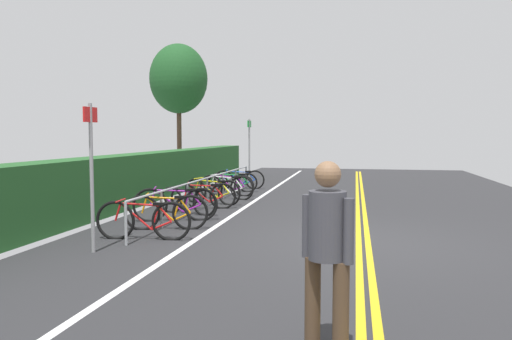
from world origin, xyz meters
TOP-DOWN VIEW (x-y plane):
  - ground_plane at (0.00, 0.00)m, footprint 37.64×10.83m
  - centre_line_yellow_inner at (0.00, -0.08)m, footprint 33.88×0.10m
  - centre_line_yellow_outer at (0.00, 0.08)m, footprint 33.88×0.10m
  - bike_lane_stripe_white at (0.00, 2.96)m, footprint 33.88×0.12m
  - bike_rack at (3.66, 3.98)m, footprint 9.50×0.05m
  - bicycle_0 at (-0.56, 3.89)m, footprint 0.46×1.76m
  - bicycle_1 at (0.41, 3.84)m, footprint 0.55×1.64m
  - bicycle_2 at (1.38, 4.01)m, footprint 0.67×1.78m
  - bicycle_3 at (2.32, 4.07)m, footprint 0.56×1.57m
  - bicycle_4 at (3.18, 3.93)m, footprint 0.65×1.58m
  - bicycle_5 at (4.13, 3.99)m, footprint 0.59×1.73m
  - bicycle_6 at (5.14, 3.85)m, footprint 0.46×1.70m
  - bicycle_7 at (6.03, 3.97)m, footprint 0.47×1.61m
  - bicycle_8 at (6.96, 4.11)m, footprint 0.54×1.61m
  - bicycle_9 at (7.93, 4.12)m, footprint 0.46×1.76m
  - pedestrian at (-4.60, 0.38)m, footprint 0.32×0.45m
  - sign_post_near at (-1.63, 4.27)m, footprint 0.36×0.06m
  - sign_post_far at (8.72, 3.94)m, footprint 0.36×0.07m
  - hedge_backdrop at (5.16, 6.11)m, footprint 18.45×0.86m
  - tree_mid at (11.64, 7.69)m, footprint 2.49×2.49m

SIDE VIEW (x-z plane):
  - ground_plane at x=0.00m, z-range -0.05..0.00m
  - centre_line_yellow_inner at x=0.00m, z-range 0.00..0.00m
  - centre_line_yellow_outer at x=0.00m, z-range 0.00..0.00m
  - bike_lane_stripe_white at x=0.00m, z-range 0.00..0.00m
  - bicycle_8 at x=6.96m, z-range -0.02..0.65m
  - bicycle_3 at x=2.32m, z-range -0.02..0.66m
  - bicycle_7 at x=6.03m, z-range -0.02..0.67m
  - bicycle_9 at x=7.93m, z-range -0.02..0.68m
  - bicycle_4 at x=3.18m, z-range -0.02..0.68m
  - bicycle_5 at x=4.13m, z-range -0.02..0.70m
  - bicycle_1 at x=0.41m, z-range -0.02..0.72m
  - bicycle_0 at x=-0.56m, z-range -0.02..0.72m
  - bicycle_6 at x=5.14m, z-range -0.02..0.73m
  - bicycle_2 at x=1.38m, z-range -0.02..0.75m
  - bike_rack at x=3.66m, z-range 0.21..0.98m
  - hedge_backdrop at x=5.16m, z-range 0.00..1.36m
  - pedestrian at x=-4.60m, z-range 0.13..1.80m
  - sign_post_near at x=-1.63m, z-range 0.23..2.62m
  - sign_post_far at x=8.72m, z-range 0.24..2.69m
  - tree_mid at x=11.64m, z-range 1.38..7.17m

